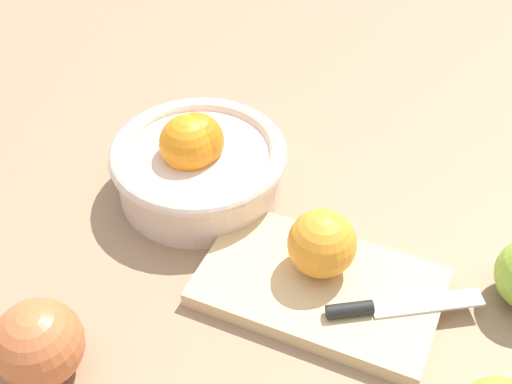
# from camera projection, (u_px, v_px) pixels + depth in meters

# --- Properties ---
(ground_plane) EXTENTS (2.40, 2.40, 0.00)m
(ground_plane) POSITION_uv_depth(u_px,v_px,m) (236.00, 313.00, 0.68)
(ground_plane) COLOR #997556
(bowl) EXTENTS (0.20, 0.20, 0.10)m
(bowl) POSITION_uv_depth(u_px,v_px,m) (198.00, 163.00, 0.78)
(bowl) COLOR beige
(bowl) RESTS_ON ground_plane
(cutting_board) EXTENTS (0.24, 0.14, 0.02)m
(cutting_board) POSITION_uv_depth(u_px,v_px,m) (319.00, 287.00, 0.69)
(cutting_board) COLOR #DBB77F
(cutting_board) RESTS_ON ground_plane
(orange_on_board) EXTENTS (0.07, 0.07, 0.07)m
(orange_on_board) POSITION_uv_depth(u_px,v_px,m) (322.00, 244.00, 0.68)
(orange_on_board) COLOR orange
(orange_on_board) RESTS_ON cutting_board
(knife) EXTENTS (0.14, 0.10, 0.01)m
(knife) POSITION_uv_depth(u_px,v_px,m) (383.00, 307.00, 0.66)
(knife) COLOR silver
(knife) RESTS_ON cutting_board
(apple_front_left) EXTENTS (0.08, 0.08, 0.08)m
(apple_front_left) POSITION_uv_depth(u_px,v_px,m) (39.00, 344.00, 0.61)
(apple_front_left) COLOR #CC6638
(apple_front_left) RESTS_ON ground_plane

